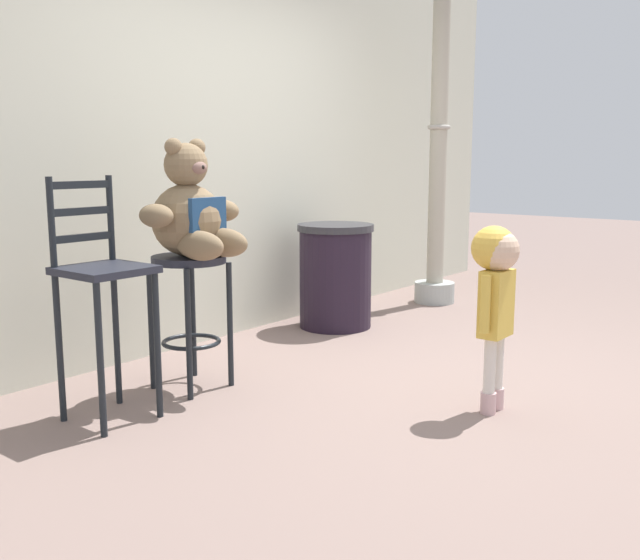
% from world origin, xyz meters
% --- Properties ---
extents(ground_plane, '(24.00, 24.00, 0.00)m').
position_xyz_m(ground_plane, '(0.00, 0.00, 0.00)').
color(ground_plane, gray).
extents(building_wall, '(7.75, 0.30, 3.49)m').
position_xyz_m(building_wall, '(0.00, 1.91, 1.74)').
color(building_wall, beige).
rests_on(building_wall, ground_plane).
extents(bar_stool_with_teddy, '(0.40, 0.40, 0.74)m').
position_xyz_m(bar_stool_with_teddy, '(-0.90, 1.07, 0.53)').
color(bar_stool_with_teddy, '#20222D').
rests_on(bar_stool_with_teddy, ground_plane).
extents(teddy_bear, '(0.61, 0.54, 0.63)m').
position_xyz_m(teddy_bear, '(-0.90, 1.04, 0.97)').
color(teddy_bear, '#81694B').
rests_on(teddy_bear, bar_stool_with_teddy).
extents(child_walking, '(0.30, 0.24, 0.94)m').
position_xyz_m(child_walking, '(-0.23, -0.41, 0.68)').
color(child_walking, '#CEA6A8').
rests_on(child_walking, ground_plane).
extents(trash_bin, '(0.57, 0.57, 0.78)m').
position_xyz_m(trash_bin, '(0.75, 1.31, 0.39)').
color(trash_bin, black).
rests_on(trash_bin, ground_plane).
extents(lamppost, '(0.35, 0.35, 2.62)m').
position_xyz_m(lamppost, '(2.04, 1.17, 1.02)').
color(lamppost, '#A6ACA7').
rests_on(lamppost, ground_plane).
extents(bar_chair_empty, '(0.38, 0.38, 1.18)m').
position_xyz_m(bar_chair_empty, '(-1.49, 1.03, 0.67)').
color(bar_chair_empty, '#20222D').
rests_on(bar_chair_empty, ground_plane).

